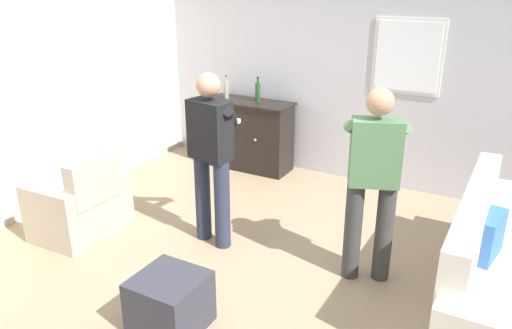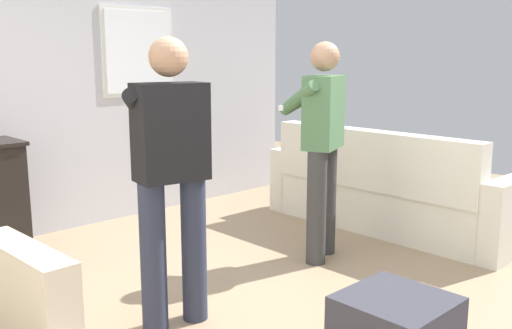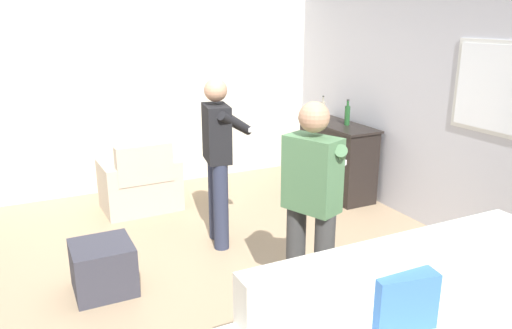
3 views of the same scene
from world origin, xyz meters
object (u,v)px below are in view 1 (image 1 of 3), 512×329
ottoman (170,302)px  bottle_wine_green (258,91)px  bottle_liquor_amber (226,89)px  armchair (82,206)px  couch (487,266)px  sideboard_cabinet (249,135)px  person_standing_left (212,152)px  person_standing_right (373,177)px

ottoman → bottle_wine_green: bearing=108.0°
bottle_liquor_amber → armchair: bearing=-95.2°
couch → bottle_wine_green: (-3.04, 1.75, 0.71)m
sideboard_cabinet → bottle_wine_green: bearing=25.2°
person_standing_left → bottle_liquor_amber: bearing=118.8°
couch → ottoman: couch is taller
bottle_liquor_amber → person_standing_right: size_ratio=0.18×
bottle_wine_green → couch: bearing=-30.0°
bottle_wine_green → ottoman: (1.04, -3.21, -0.85)m
armchair → person_standing_left: (1.27, 0.50, 0.65)m
person_standing_left → bottle_wine_green: bearing=107.1°
bottle_liquor_amber → person_standing_right: person_standing_right is taller
sideboard_cabinet → bottle_liquor_amber: 0.67m
armchair → sideboard_cabinet: sideboard_cabinet is taller
sideboard_cabinet → person_standing_left: (0.71, -1.92, 0.47)m
bottle_wine_green → ottoman: bottle_wine_green is taller
armchair → ottoman: bearing=-23.4°
sideboard_cabinet → bottle_liquor_amber: size_ratio=3.80×
sideboard_cabinet → bottle_liquor_amber: bearing=-176.9°
armchair → person_standing_right: person_standing_right is taller
bottle_liquor_amber → person_standing_right: 3.10m
person_standing_right → ottoman: bearing=-127.6°
bottle_wine_green → person_standing_right: 2.79m
armchair → person_standing_right: 2.91m
armchair → bottle_wine_green: size_ratio=2.80×
bottle_wine_green → sideboard_cabinet: bearing=-154.8°
bottle_liquor_amber → couch: bearing=-25.8°
couch → person_standing_left: bearing=-174.9°
sideboard_cabinet → bottle_liquor_amber: (-0.34, -0.02, 0.58)m
armchair → sideboard_cabinet: bearing=77.1°
bottle_liquor_amber → ottoman: size_ratio=0.63×
bottle_wine_green → bottle_liquor_amber: bearing=-171.2°
couch → bottle_wine_green: size_ratio=7.41×
sideboard_cabinet → person_standing_left: size_ratio=0.70×
sideboard_cabinet → bottle_wine_green: bottle_wine_green is taller
sideboard_cabinet → person_standing_right: size_ratio=0.70×
sideboard_cabinet → person_standing_right: 2.88m
armchair → bottle_wine_green: bottle_wine_green is taller
couch → person_standing_right: (-0.94, -0.08, 0.59)m
sideboard_cabinet → bottle_wine_green: (0.11, 0.05, 0.59)m
bottle_liquor_amber → person_standing_right: bearing=-34.8°
bottle_liquor_amber → bottle_wine_green: bearing=8.8°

